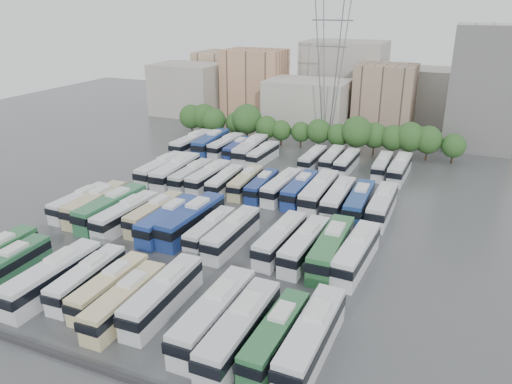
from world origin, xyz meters
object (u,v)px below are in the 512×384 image
at_px(bus_r0_s13, 312,337).
at_px(bus_r2_s2, 176,172).
at_px(bus_r0_s6, 110,287).
at_px(bus_r0_s2, 6,268).
at_px(bus_r0_s12, 276,336).
at_px(bus_r0_s5, 87,278).
at_px(bus_r0_s11, 240,329).
at_px(bus_r2_s7, 262,186).
at_px(bus_r3_s13, 400,168).
at_px(bus_r1_s0, 80,202).
at_px(bus_r0_s4, 53,277).
at_px(bus_r1_s2, 111,208).
at_px(bus_r1_s10, 280,239).
at_px(bus_r3_s10, 347,162).
at_px(bus_r2_s1, 161,169).
at_px(bus_r1_s5, 168,220).
at_px(bus_r3_s5, 263,154).
at_px(bus_r2_s3, 191,176).
at_px(bus_r1_s4, 155,213).
at_px(bus_r3_s1, 211,143).
at_px(bus_r0_s7, 126,300).
at_px(bus_r1_s11, 305,245).
at_px(bus_r3_s9, 332,159).
at_px(bus_r1_s8, 232,233).
at_px(bus_r2_s6, 246,182).
at_px(electricity_pylon, 331,58).
at_px(bus_r3_s4, 250,150).
at_px(bus_r2_s10, 319,192).
at_px(bus_r1_s13, 356,253).
at_px(bus_r2_s11, 338,198).
at_px(bus_r2_s9, 300,189).
at_px(bus_r3_s0, 192,143).
at_px(bus_r3_s3, 238,148).
at_px(bus_r2_s12, 359,202).
at_px(bus_r1_s3, 126,214).
at_px(bus_r0_s10, 214,314).
at_px(bus_r2_s8, 282,186).
at_px(bus_r1_s6, 192,220).
at_px(bus_r3_s8, 313,159).
at_px(bus_r1_s1, 96,204).
at_px(bus_r1_s7, 210,230).
at_px(bus_r2_s5, 225,181).
at_px(bus_r0_s8, 163,295).
at_px(bus_r1_s12, 331,248).

height_order(bus_r0_s13, bus_r2_s2, bus_r2_s2).
xyz_separation_m(bus_r0_s6, bus_r2_s2, (-13.42, 35.06, 0.33)).
relative_size(bus_r0_s2, bus_r0_s12, 1.02).
distance_m(bus_r0_s5, bus_r0_s11, 19.91).
relative_size(bus_r2_s7, bus_r3_s13, 0.90).
bearing_deg(bus_r1_s0, bus_r0_s4, -53.62).
distance_m(bus_r1_s2, bus_r2_s7, 24.63).
bearing_deg(bus_r1_s0, bus_r0_s13, -20.57).
bearing_deg(bus_r1_s10, bus_r3_s10, 92.43).
bearing_deg(bus_r0_s5, bus_r2_s1, 107.91).
distance_m(bus_r1_s5, bus_r3_s5, 35.20).
bearing_deg(bus_r2_s3, bus_r1_s4, -78.17).
distance_m(bus_r0_s5, bus_r0_s12, 23.12).
xyz_separation_m(bus_r1_s4, bus_r2_s2, (-6.69, 16.58, 0.28)).
bearing_deg(bus_r3_s1, bus_r1_s4, -77.17).
height_order(bus_r0_s7, bus_r2_s7, bus_r0_s7).
relative_size(bus_r1_s11, bus_r3_s9, 1.13).
bearing_deg(bus_r1_s11, bus_r1_s8, -173.90).
bearing_deg(bus_r0_s13, bus_r2_s6, 123.29).
xyz_separation_m(electricity_pylon, bus_r2_s1, (-20.06, -38.24, -16.64)).
bearing_deg(bus_r3_s4, bus_r2_s10, -44.48).
bearing_deg(bus_r1_s13, bus_r0_s6, -139.45).
bearing_deg(bus_r2_s11, bus_r0_s11, -91.00).
xyz_separation_m(bus_r2_s9, bus_r3_s0, (-29.68, 16.38, 0.18)).
bearing_deg(bus_r3_s3, bus_r1_s0, -106.84).
relative_size(bus_r0_s2, bus_r2_s12, 0.96).
distance_m(bus_r1_s3, bus_r3_s1, 38.59).
relative_size(bus_r0_s10, bus_r2_s9, 1.11).
bearing_deg(bus_r1_s10, bus_r2_s8, 112.50).
bearing_deg(bus_r1_s5, bus_r1_s6, 18.95).
relative_size(bus_r0_s12, bus_r2_s3, 1.02).
distance_m(bus_r3_s8, bus_r3_s13, 16.54).
distance_m(bus_r1_s13, bus_r2_s10, 20.31).
height_order(bus_r1_s0, bus_r3_s10, bus_r1_s0).
height_order(bus_r1_s1, bus_r3_s5, bus_r1_s1).
bearing_deg(bus_r3_s9, bus_r0_s12, -80.54).
xyz_separation_m(electricity_pylon, bus_r3_s1, (-20.04, -19.15, -16.60)).
distance_m(electricity_pylon, bus_r2_s9, 41.54).
height_order(bus_r0_s5, bus_r3_s10, bus_r0_s5).
xyz_separation_m(bus_r2_s10, bus_r3_s9, (-3.11, 19.24, -0.40)).
bearing_deg(bus_r2_s8, bus_r1_s4, -123.98).
relative_size(bus_r0_s7, bus_r2_s8, 1.00).
relative_size(bus_r0_s6, bus_r1_s7, 1.03).
distance_m(bus_r2_s5, bus_r2_s12, 23.32).
xyz_separation_m(bus_r0_s8, bus_r1_s12, (13.44, 16.97, 0.12)).
bearing_deg(bus_r3_s3, bus_r2_s10, -40.76).
relative_size(bus_r1_s1, bus_r3_s4, 0.93).
bearing_deg(bus_r3_s9, bus_r0_s10, -87.22).
distance_m(bus_r2_s3, bus_r2_s12, 29.87).
xyz_separation_m(bus_r0_s2, bus_r0_s13, (36.35, 1.57, 0.18)).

